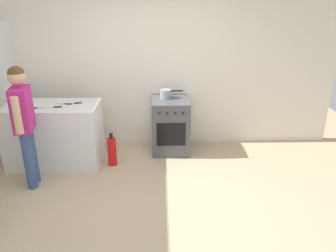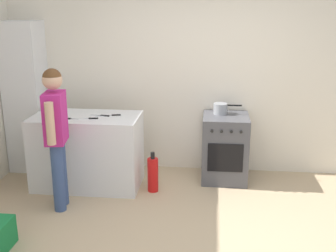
{
  "view_description": "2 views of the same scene",
  "coord_description": "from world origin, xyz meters",
  "px_view_note": "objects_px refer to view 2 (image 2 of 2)",
  "views": [
    {
      "loc": [
        0.2,
        -3.23,
        2.3
      ],
      "look_at": [
        0.29,
        0.71,
        0.76
      ],
      "focal_mm": 35.0,
      "sensor_mm": 36.0,
      "label": 1
    },
    {
      "loc": [
        0.17,
        -3.58,
        2.22
      ],
      "look_at": [
        -0.29,
        0.67,
        0.96
      ],
      "focal_mm": 45.0,
      "sensor_mm": 36.0,
      "label": 2
    }
  ],
  "objects_px": {
    "knife_chef": "(109,115)",
    "knife_paring": "(69,119)",
    "person": "(56,128)",
    "oven_left": "(225,148)",
    "knife_carving": "(85,118)",
    "pot": "(221,109)",
    "knife_utility": "(100,115)",
    "fire_extinguisher": "(153,174)",
    "larder_cabinet": "(27,98)"
  },
  "relations": [
    {
      "from": "pot",
      "to": "knife_paring",
      "type": "height_order",
      "value": "pot"
    },
    {
      "from": "fire_extinguisher",
      "to": "larder_cabinet",
      "type": "distance_m",
      "value": 2.03
    },
    {
      "from": "knife_chef",
      "to": "larder_cabinet",
      "type": "bearing_deg",
      "value": 160.39
    },
    {
      "from": "knife_paring",
      "to": "oven_left",
      "type": "bearing_deg",
      "value": 16.06
    },
    {
      "from": "knife_paring",
      "to": "knife_utility",
      "type": "relative_size",
      "value": 0.84
    },
    {
      "from": "oven_left",
      "to": "person",
      "type": "height_order",
      "value": "person"
    },
    {
      "from": "knife_chef",
      "to": "person",
      "type": "distance_m",
      "value": 0.78
    },
    {
      "from": "pot",
      "to": "person",
      "type": "height_order",
      "value": "person"
    },
    {
      "from": "oven_left",
      "to": "person",
      "type": "xyz_separation_m",
      "value": [
        -1.84,
        -1.0,
        0.5
      ]
    },
    {
      "from": "knife_paring",
      "to": "knife_carving",
      "type": "distance_m",
      "value": 0.19
    },
    {
      "from": "pot",
      "to": "person",
      "type": "bearing_deg",
      "value": -148.3
    },
    {
      "from": "knife_paring",
      "to": "knife_utility",
      "type": "xyz_separation_m",
      "value": [
        0.33,
        0.18,
        -0.0
      ]
    },
    {
      "from": "pot",
      "to": "knife_chef",
      "type": "distance_m",
      "value": 1.42
    },
    {
      "from": "oven_left",
      "to": "knife_utility",
      "type": "distance_m",
      "value": 1.64
    },
    {
      "from": "knife_utility",
      "to": "pot",
      "type": "bearing_deg",
      "value": 16.91
    },
    {
      "from": "knife_chef",
      "to": "knife_paring",
      "type": "bearing_deg",
      "value": -155.57
    },
    {
      "from": "knife_carving",
      "to": "larder_cabinet",
      "type": "height_order",
      "value": "larder_cabinet"
    },
    {
      "from": "knife_utility",
      "to": "fire_extinguisher",
      "type": "height_order",
      "value": "knife_utility"
    },
    {
      "from": "knife_paring",
      "to": "larder_cabinet",
      "type": "bearing_deg",
      "value": 141.32
    },
    {
      "from": "fire_extinguisher",
      "to": "larder_cabinet",
      "type": "height_order",
      "value": "larder_cabinet"
    },
    {
      "from": "knife_chef",
      "to": "larder_cabinet",
      "type": "relative_size",
      "value": 0.15
    },
    {
      "from": "person",
      "to": "fire_extinguisher",
      "type": "relative_size",
      "value": 3.14
    },
    {
      "from": "person",
      "to": "pot",
      "type": "bearing_deg",
      "value": 31.7
    },
    {
      "from": "knife_chef",
      "to": "knife_carving",
      "type": "xyz_separation_m",
      "value": [
        -0.25,
        -0.17,
        -0.0
      ]
    },
    {
      "from": "pot",
      "to": "person",
      "type": "xyz_separation_m",
      "value": [
        -1.77,
        -1.09,
        0.01
      ]
    },
    {
      "from": "larder_cabinet",
      "to": "oven_left",
      "type": "bearing_deg",
      "value": -2.21
    },
    {
      "from": "person",
      "to": "larder_cabinet",
      "type": "xyz_separation_m",
      "value": [
        -0.81,
        1.1,
        0.07
      ]
    },
    {
      "from": "fire_extinguisher",
      "to": "larder_cabinet",
      "type": "bearing_deg",
      "value": 161.95
    },
    {
      "from": "knife_carving",
      "to": "larder_cabinet",
      "type": "relative_size",
      "value": 0.17
    },
    {
      "from": "knife_chef",
      "to": "knife_utility",
      "type": "bearing_deg",
      "value": -172.33
    },
    {
      "from": "knife_utility",
      "to": "knife_chef",
      "type": "distance_m",
      "value": 0.11
    },
    {
      "from": "knife_utility",
      "to": "larder_cabinet",
      "type": "xyz_separation_m",
      "value": [
        -1.13,
        0.45,
        0.1
      ]
    },
    {
      "from": "knife_utility",
      "to": "larder_cabinet",
      "type": "distance_m",
      "value": 1.22
    },
    {
      "from": "knife_carving",
      "to": "pot",
      "type": "bearing_deg",
      "value": 20.5
    },
    {
      "from": "oven_left",
      "to": "larder_cabinet",
      "type": "height_order",
      "value": "larder_cabinet"
    },
    {
      "from": "knife_chef",
      "to": "knife_carving",
      "type": "distance_m",
      "value": 0.3
    },
    {
      "from": "knife_carving",
      "to": "larder_cabinet",
      "type": "xyz_separation_m",
      "value": [
        -0.98,
        0.61,
        0.1
      ]
    },
    {
      "from": "knife_utility",
      "to": "fire_extinguisher",
      "type": "bearing_deg",
      "value": -11.03
    },
    {
      "from": "person",
      "to": "knife_chef",
      "type": "bearing_deg",
      "value": 57.85
    },
    {
      "from": "knife_utility",
      "to": "knife_carving",
      "type": "distance_m",
      "value": 0.21
    },
    {
      "from": "knife_carving",
      "to": "fire_extinguisher",
      "type": "height_order",
      "value": "knife_carving"
    },
    {
      "from": "knife_utility",
      "to": "person",
      "type": "relative_size",
      "value": 0.16
    },
    {
      "from": "knife_chef",
      "to": "person",
      "type": "relative_size",
      "value": 0.2
    },
    {
      "from": "knife_paring",
      "to": "knife_carving",
      "type": "height_order",
      "value": "same"
    },
    {
      "from": "knife_chef",
      "to": "fire_extinguisher",
      "type": "bearing_deg",
      "value": -14.45
    },
    {
      "from": "knife_utility",
      "to": "fire_extinguisher",
      "type": "distance_m",
      "value": 0.96
    },
    {
      "from": "pot",
      "to": "knife_paring",
      "type": "xyz_separation_m",
      "value": [
        -1.79,
        -0.63,
        -0.01
      ]
    },
    {
      "from": "oven_left",
      "to": "knife_carving",
      "type": "bearing_deg",
      "value": -163.14
    },
    {
      "from": "oven_left",
      "to": "knife_carving",
      "type": "relative_size",
      "value": 2.57
    },
    {
      "from": "knife_carving",
      "to": "person",
      "type": "relative_size",
      "value": 0.21
    }
  ]
}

